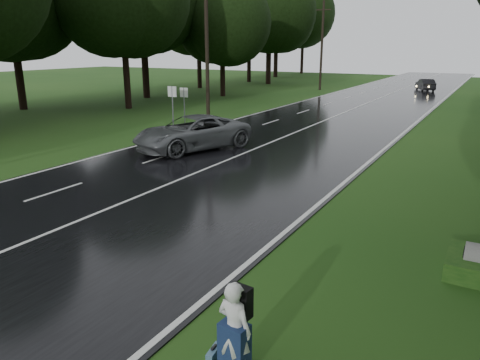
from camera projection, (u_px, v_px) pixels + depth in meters
name	position (u px, v px, depth m)	size (l,w,h in m)	color
ground	(67.00, 227.00, 13.37)	(160.00, 160.00, 0.00)	#234815
road	(312.00, 126.00, 30.05)	(12.00, 140.00, 0.04)	black
lane_center	(312.00, 126.00, 30.04)	(0.12, 140.00, 0.01)	silver
grey_car	(192.00, 133.00, 23.02)	(2.80, 6.08, 1.69)	#56595B
far_car	(425.00, 85.00, 53.66)	(1.43, 4.10, 1.35)	black
hitchhiker	(235.00, 332.00, 7.17)	(0.65, 0.59, 1.66)	silver
suitcase	(214.00, 356.00, 7.56)	(0.12, 0.41, 0.29)	#456B86
utility_pole_mid	(208.00, 116.00, 34.45)	(1.80, 0.28, 9.68)	black
utility_pole_far	(320.00, 90.00, 54.89)	(1.80, 0.28, 10.13)	black
road_sign_a	(174.00, 130.00, 28.86)	(0.65, 0.10, 2.72)	white
road_sign_b	(185.00, 127.00, 29.88)	(0.61, 0.10, 2.54)	white
tree_left_d	(129.00, 108.00, 38.72)	(10.06, 10.06, 15.72)	black
tree_left_e	(223.00, 96.00, 48.18)	(7.93, 7.93, 12.39)	black
tree_left_f	(268.00, 84.00, 63.70)	(10.39, 10.39, 16.23)	black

